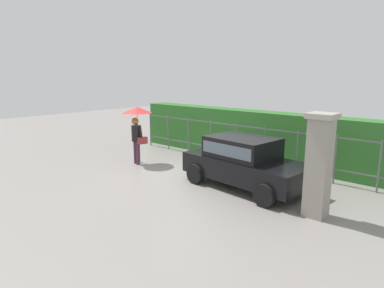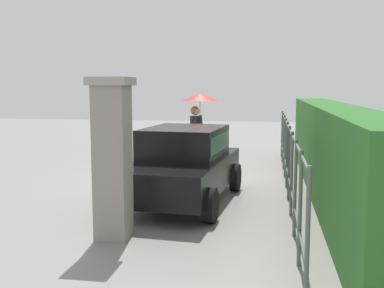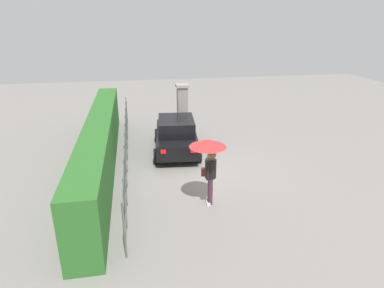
# 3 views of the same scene
# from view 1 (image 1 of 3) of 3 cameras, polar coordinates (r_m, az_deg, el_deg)

# --- Properties ---
(ground_plane) EXTENTS (40.00, 40.00, 0.00)m
(ground_plane) POSITION_cam_1_polar(r_m,az_deg,el_deg) (10.82, -0.69, -5.65)
(ground_plane) COLOR gray
(car) EXTENTS (3.86, 2.14, 1.48)m
(car) POSITION_cam_1_polar(r_m,az_deg,el_deg) (9.79, 8.95, -2.78)
(car) COLOR black
(car) RESTS_ON ground
(pedestrian) EXTENTS (1.08, 1.08, 2.10)m
(pedestrian) POSITION_cam_1_polar(r_m,az_deg,el_deg) (12.29, -9.41, 4.02)
(pedestrian) COLOR #47283D
(pedestrian) RESTS_ON ground
(gate_pillar) EXTENTS (0.60, 0.60, 2.42)m
(gate_pillar) POSITION_cam_1_polar(r_m,az_deg,el_deg) (8.10, 20.89, -3.34)
(gate_pillar) COLOR gray
(gate_pillar) RESTS_ON ground
(fence_section) EXTENTS (10.80, 0.05, 1.50)m
(fence_section) POSITION_cam_1_polar(r_m,az_deg,el_deg) (12.08, 9.88, 0.07)
(fence_section) COLOR #59605B
(fence_section) RESTS_ON ground
(hedge_row) EXTENTS (11.75, 0.90, 1.90)m
(hedge_row) POSITION_cam_1_polar(r_m,az_deg,el_deg) (12.82, 12.05, 1.22)
(hedge_row) COLOR #2D6B28
(hedge_row) RESTS_ON ground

